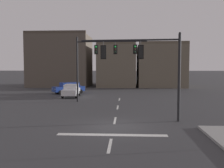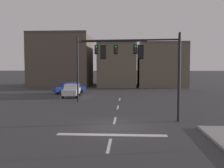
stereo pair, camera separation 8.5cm
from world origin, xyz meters
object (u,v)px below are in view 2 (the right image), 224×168
at_px(car_lot_nearside, 72,90).
at_px(car_lot_middle, 69,88).
at_px(signal_mast_far_side, 99,56).
at_px(signal_mast_near_side, 149,61).

relative_size(car_lot_nearside, car_lot_middle, 0.98).
bearing_deg(car_lot_nearside, signal_mast_far_side, -48.29).
bearing_deg(signal_mast_far_side, signal_mast_near_side, -64.00).
bearing_deg(car_lot_nearside, signal_mast_near_side, -58.22).
height_order(signal_mast_near_side, signal_mast_far_side, signal_mast_far_side).
bearing_deg(car_lot_middle, car_lot_nearside, -72.96).
bearing_deg(signal_mast_near_side, car_lot_middle, 118.94).
bearing_deg(car_lot_middle, signal_mast_far_side, -57.95).
distance_m(signal_mast_far_side, car_lot_nearside, 7.42).
xyz_separation_m(car_lot_nearside, car_lot_middle, (-1.17, 3.81, 0.00)).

